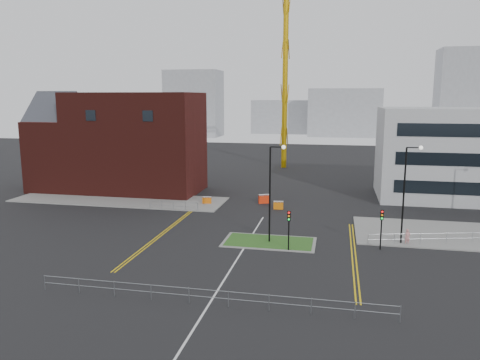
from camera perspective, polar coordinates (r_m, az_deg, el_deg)
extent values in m
plane|color=black|center=(37.17, -1.32, -11.13)|extent=(200.00, 200.00, 0.00)
cube|color=slate|center=(63.74, -14.50, -2.32)|extent=(28.00, 8.00, 0.12)
cube|color=slate|center=(44.23, 3.59, -7.56)|extent=(8.60, 4.60, 0.08)
cube|color=#284F1A|center=(44.23, 3.59, -7.54)|extent=(8.00, 4.00, 0.12)
cube|color=#461511|center=(68.03, -12.54, 4.46)|extent=(18.00, 10.00, 14.00)
cube|color=black|center=(65.09, -17.74, 7.51)|extent=(1.40, 0.10, 1.40)
cube|color=black|center=(61.57, -11.18, 7.67)|extent=(1.40, 0.10, 1.40)
cube|color=#461511|center=(73.97, -21.00, 2.91)|extent=(6.00, 10.00, 10.00)
cube|color=#2D3038|center=(73.56, -21.25, 6.77)|extent=(6.40, 8.49, 8.49)
cube|color=#A6A8AB|center=(68.59, 27.02, 2.79)|extent=(25.00, 12.00, 12.00)
cylinder|color=#C0900B|center=(89.32, 5.52, 12.14)|extent=(1.00, 1.00, 33.24)
cylinder|color=black|center=(43.08, 3.65, -1.90)|extent=(0.16, 0.16, 9.00)
cylinder|color=black|center=(42.29, 4.53, 4.04)|extent=(1.20, 0.10, 0.10)
sphere|color=silver|center=(42.22, 5.34, 4.01)|extent=(0.36, 0.36, 0.36)
cylinder|color=black|center=(45.06, 19.32, -1.93)|extent=(0.16, 0.16, 9.00)
cylinder|color=black|center=(44.46, 20.43, 3.73)|extent=(1.20, 0.10, 0.10)
sphere|color=silver|center=(44.56, 21.19, 3.69)|extent=(0.36, 0.36, 0.36)
cylinder|color=black|center=(41.68, 5.95, -6.62)|extent=(0.12, 0.12, 3.00)
cube|color=black|center=(41.22, 6.00, -4.35)|extent=(0.28, 0.22, 0.90)
sphere|color=red|center=(41.02, 5.99, -3.99)|extent=(0.18, 0.18, 0.18)
sphere|color=orange|center=(41.09, 5.98, -4.40)|extent=(0.18, 0.18, 0.18)
sphere|color=#0CCC33|center=(41.17, 5.97, -4.80)|extent=(0.18, 0.18, 0.18)
cylinder|color=black|center=(43.61, 16.81, -6.25)|extent=(0.12, 0.12, 3.00)
cube|color=black|center=(43.17, 16.92, -4.08)|extent=(0.28, 0.22, 0.90)
sphere|color=red|center=(42.98, 16.96, -3.73)|extent=(0.18, 0.18, 0.18)
sphere|color=orange|center=(43.05, 16.94, -4.12)|extent=(0.18, 0.18, 0.18)
sphere|color=#0CCC33|center=(43.12, 16.92, -4.51)|extent=(0.18, 0.18, 0.18)
cylinder|color=gray|center=(31.40, -3.87, -13.22)|extent=(24.00, 0.04, 0.04)
cylinder|color=gray|center=(31.60, -3.86, -14.05)|extent=(24.00, 0.04, 0.04)
cylinder|color=gray|center=(36.49, -22.72, -11.45)|extent=(0.05, 0.05, 1.10)
cylinder|color=gray|center=(30.88, 18.97, -15.22)|extent=(0.05, 0.05, 1.10)
cylinder|color=gray|center=(56.45, -8.10, -2.67)|extent=(6.00, 0.04, 0.04)
cylinder|color=gray|center=(56.56, -8.09, -3.16)|extent=(6.00, 0.04, 0.04)
cylinder|color=gray|center=(57.63, -10.90, -2.99)|extent=(0.05, 0.05, 1.10)
cylinder|color=gray|center=(55.63, -5.18, -3.32)|extent=(0.05, 0.05, 1.10)
cylinder|color=gray|center=(48.58, 26.51, -5.77)|extent=(19.01, 5.04, 0.04)
cylinder|color=gray|center=(48.71, 26.46, -6.34)|extent=(19.01, 5.04, 0.04)
cylinder|color=gray|center=(44.75, 15.35, -7.02)|extent=(0.05, 0.05, 1.10)
cube|color=silver|center=(38.99, -0.65, -10.08)|extent=(0.15, 30.00, 0.01)
cube|color=gold|center=(48.77, -9.04, -6.02)|extent=(0.12, 24.00, 0.01)
cube|color=gold|center=(48.67, -8.71, -6.04)|extent=(0.12, 24.00, 0.01)
cube|color=gold|center=(41.99, 13.49, -8.87)|extent=(0.12, 20.00, 0.01)
cube|color=gold|center=(42.00, 13.91, -8.88)|extent=(0.12, 20.00, 0.01)
cube|color=gray|center=(161.02, -5.63, 9.25)|extent=(18.00, 12.00, 22.00)
cube|color=gray|center=(163.82, 12.61, 8.03)|extent=(24.00, 12.00, 16.00)
cube|color=gray|center=(163.00, 25.27, 9.41)|extent=(14.00, 12.00, 28.00)
cube|color=gray|center=(174.60, 6.58, 7.66)|extent=(30.00, 12.00, 12.00)
imported|color=#D28888|center=(45.87, 19.74, -6.56)|extent=(0.66, 0.56, 1.53)
cube|color=#D6610B|center=(59.37, -4.06, -2.52)|extent=(1.20, 0.61, 0.96)
cube|color=silver|center=(59.27, -4.07, -2.11)|extent=(1.20, 0.61, 0.11)
cube|color=orange|center=(56.86, 4.71, -3.08)|extent=(1.20, 0.50, 0.98)
cube|color=silver|center=(56.76, 4.71, -2.65)|extent=(1.20, 0.50, 0.12)
cube|color=red|center=(59.81, 2.94, -2.32)|extent=(1.43, 0.99, 1.14)
cube|color=silver|center=(59.71, 2.94, -1.84)|extent=(1.43, 0.99, 0.14)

